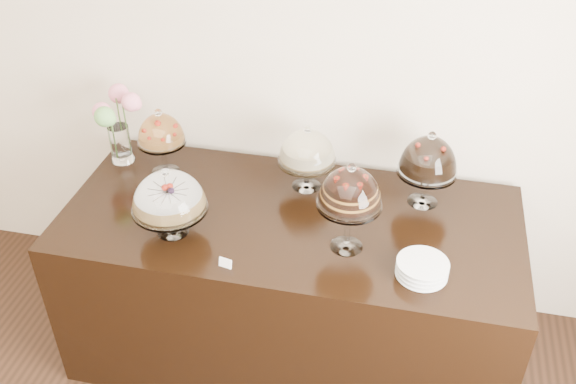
% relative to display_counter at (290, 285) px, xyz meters
% --- Properties ---
extents(wall_back, '(5.00, 0.04, 3.00)m').
position_rel_display_counter_xyz_m(wall_back, '(-0.33, 0.55, 1.05)').
color(wall_back, beige).
rests_on(wall_back, ground).
extents(display_counter, '(2.20, 1.00, 0.90)m').
position_rel_display_counter_xyz_m(display_counter, '(0.00, 0.00, 0.00)').
color(display_counter, black).
rests_on(display_counter, ground).
extents(cake_stand_sugar_sponge, '(0.35, 0.35, 0.35)m').
position_rel_display_counter_xyz_m(cake_stand_sugar_sponge, '(-0.51, -0.23, 0.66)').
color(cake_stand_sugar_sponge, white).
rests_on(cake_stand_sugar_sponge, display_counter).
extents(cake_stand_choco_layer, '(0.28, 0.28, 0.45)m').
position_rel_display_counter_xyz_m(cake_stand_choco_layer, '(0.29, -0.16, 0.76)').
color(cake_stand_choco_layer, white).
rests_on(cake_stand_choco_layer, display_counter).
extents(cake_stand_cheesecake, '(0.29, 0.29, 0.35)m').
position_rel_display_counter_xyz_m(cake_stand_cheesecake, '(0.03, 0.27, 0.67)').
color(cake_stand_cheesecake, white).
rests_on(cake_stand_cheesecake, display_counter).
extents(cake_stand_dark_choco, '(0.29, 0.29, 0.40)m').
position_rel_display_counter_xyz_m(cake_stand_dark_choco, '(0.61, 0.26, 0.70)').
color(cake_stand_dark_choco, white).
rests_on(cake_stand_dark_choco, display_counter).
extents(cake_stand_fruit_tart, '(0.25, 0.25, 0.37)m').
position_rel_display_counter_xyz_m(cake_stand_fruit_tart, '(-0.73, 0.24, 0.69)').
color(cake_stand_fruit_tart, white).
rests_on(cake_stand_fruit_tart, display_counter).
extents(flower_vase, '(0.27, 0.31, 0.41)m').
position_rel_display_counter_xyz_m(flower_vase, '(-1.00, 0.29, 0.70)').
color(flower_vase, white).
rests_on(flower_vase, display_counter).
extents(plate_stack, '(0.22, 0.22, 0.07)m').
position_rel_display_counter_xyz_m(plate_stack, '(0.64, -0.28, 0.49)').
color(plate_stack, silver).
rests_on(plate_stack, display_counter).
extents(price_card_left, '(0.06, 0.03, 0.04)m').
position_rel_display_counter_xyz_m(price_card_left, '(-0.20, -0.41, 0.47)').
color(price_card_left, white).
rests_on(price_card_left, display_counter).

